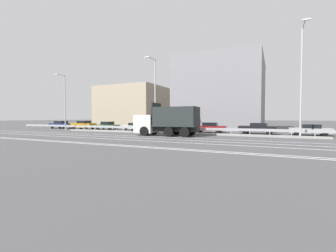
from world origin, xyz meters
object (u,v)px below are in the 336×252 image
Objects in this scene: street_lamp_1 at (155,92)px; parked_car_0 at (61,125)px; median_road_sign at (195,124)px; street_lamp_0 at (64,100)px; parked_car_4 at (164,126)px; parked_car_2 at (107,126)px; parked_car_1 at (83,125)px; parked_car_6 at (258,128)px; parked_car_7 at (310,130)px; dump_truck at (160,124)px; parked_car_3 at (136,126)px; street_lamp_2 at (302,77)px; parked_car_5 at (209,127)px.

parked_car_0 is (-21.80, 3.70, -4.57)m from street_lamp_1.
median_road_sign is 0.24× the size of street_lamp_1.
parked_car_4 is at bearing 14.00° from street_lamp_0.
parked_car_2 is at bearing 160.03° from street_lamp_1.
parked_car_2 is at bearing -86.02° from parked_car_1.
parked_car_2 is at bearing 94.36° from parked_car_6.
parked_car_7 is (18.24, 0.41, -0.09)m from parked_car_4.
street_lamp_0 is (-18.71, 2.95, 3.63)m from dump_truck.
street_lamp_1 is 5.97m from parked_car_4.
parked_car_7 reaches higher than parked_car_3.
parked_car_7 is (39.56, 0.56, -0.06)m from parked_car_0.
street_lamp_1 reaches higher than parked_car_2.
street_lamp_1 is 8.36m from parked_car_3.
median_road_sign is 0.50× the size of parked_car_4.
dump_truck is at bearing 48.58° from parked_car_3.
median_road_sign reaches higher than parked_car_3.
street_lamp_1 is 16.42m from street_lamp_2.
dump_truck reaches higher than parked_car_7.
parked_car_5 is (22.49, 0.41, -0.05)m from parked_car_1.
street_lamp_0 is at bearing 178.73° from parked_car_1.
street_lamp_2 reaches higher than dump_truck.
parked_car_5 is at bearing -89.48° from parked_car_1.
parked_car_7 is (12.36, 4.17, -0.58)m from median_road_sign.
median_road_sign is 0.58× the size of parked_car_2.
median_road_sign reaches higher than parked_car_6.
parked_car_1 is 22.50m from parked_car_5.
parked_car_4 is (-0.48, 3.85, -4.54)m from street_lamp_1.
parked_car_2 is at bearing -89.26° from parked_car_3.
parked_car_3 is at bearing 21.44° from street_lamp_0.
parked_car_3 is at bearing 44.22° from dump_truck.
dump_truck is at bearing 71.63° from parked_car_0.
street_lamp_1 is at bearing -179.02° from median_road_sign.
parked_car_4 is at bearing 18.51° from dump_truck.
street_lamp_1 reaches higher than dump_truck.
parked_car_2 is 10.90m from parked_car_4.
parked_car_0 is at bearing 174.19° from street_lamp_2.
street_lamp_0 is at bearing 127.80° from parked_car_2.
median_road_sign reaches higher than parked_car_4.
street_lamp_2 is at bearing -0.65° from street_lamp_1.
median_road_sign is at bearing 124.92° from parked_car_6.
street_lamp_1 is at bearing 3.07° from parked_car_4.
parked_car_6 reaches higher than parked_car_7.
parked_car_1 reaches higher than parked_car_6.
parked_car_0 is 1.15× the size of parked_car_3.
street_lamp_0 is 0.81× the size of street_lamp_2.
median_road_sign is at bearing -100.06° from parked_car_1.
street_lamp_0 is 1.98× the size of parked_car_1.
parked_car_4 is at bearing 97.09° from street_lamp_1.
parked_car_0 is at bearing 172.45° from median_road_sign.
street_lamp_1 is 12.95m from parked_car_2.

